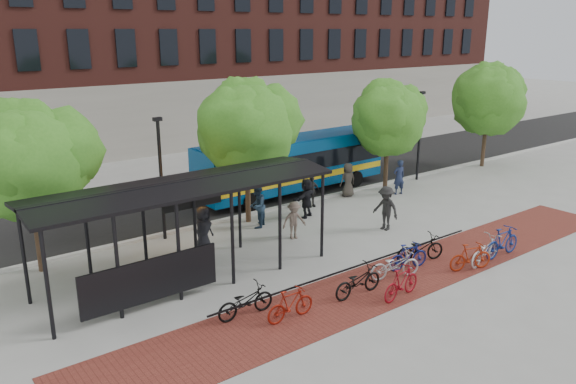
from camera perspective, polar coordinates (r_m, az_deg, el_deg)
ground at (r=25.12m, az=5.89°, el=-3.60°), size 160.00×160.00×0.00m
asphalt_street at (r=31.13m, az=-4.18°, el=0.37°), size 160.00×8.00×0.01m
curb at (r=27.98m, az=0.31°, el=-1.29°), size 160.00×0.25×0.12m
brick_strip at (r=20.57m, az=11.35°, el=-8.45°), size 24.00×3.00×0.01m
bike_rack_rail at (r=20.26m, az=6.95°, el=-8.65°), size 12.00×0.05×0.95m
building_brick at (r=50.55m, az=-6.21°, el=17.84°), size 55.00×14.00×20.00m
bus_shelter at (r=19.35m, az=-10.77°, el=-0.52°), size 10.60×3.07×3.60m
tree_a at (r=21.39m, az=-24.74°, el=3.29°), size 4.90×4.00×6.18m
tree_b at (r=24.80m, az=-4.12°, el=6.85°), size 5.15×4.20×6.47m
tree_c at (r=30.66m, az=10.22°, el=7.66°), size 4.66×3.80×5.92m
tree_d at (r=37.69m, az=19.74°, el=9.17°), size 5.39×4.40×6.55m
lamp_post_left at (r=23.44m, az=-12.77°, el=1.66°), size 0.35×0.20×5.12m
lamp_post_right at (r=33.20m, az=13.23°, el=5.84°), size 0.35×0.20×5.12m
bus at (r=29.83m, az=0.49°, el=3.11°), size 11.13×2.80×2.99m
bike_0 at (r=17.46m, az=-4.35°, el=-11.00°), size 1.93×0.73×1.00m
bike_1 at (r=17.22m, az=0.25°, el=-11.35°), size 1.69×0.51×1.01m
bike_4 at (r=18.80m, az=7.11°, el=-8.97°), size 1.96×0.70×1.03m
bike_5 at (r=18.86m, az=11.45°, el=-9.02°), size 1.84×0.70×1.08m
bike_6 at (r=20.25m, az=10.80°, el=-7.28°), size 2.03×1.20×1.01m
bike_7 at (r=21.06m, az=12.14°, el=-6.40°), size 1.74×0.77×1.01m
bike_8 at (r=21.83m, az=13.27°, el=-5.59°), size 2.13×1.23×1.06m
bike_9 at (r=21.58m, az=18.05°, el=-6.27°), size 1.78×1.04×1.03m
bike_10 at (r=22.32m, az=19.37°, el=-5.62°), size 2.07×0.95×1.05m
bike_11 at (r=23.19m, az=20.95°, el=-4.76°), size 2.01×0.61×1.20m
pedestrian_0 at (r=22.11m, az=-8.58°, el=-3.85°), size 1.11×0.96×1.92m
pedestrian_2 at (r=24.76m, az=-3.15°, el=-1.42°), size 1.21×1.19×1.97m
pedestrian_3 at (r=23.43m, az=0.61°, el=-2.89°), size 1.16×0.84×1.61m
pedestrian_4 at (r=27.68m, az=2.38°, el=0.05°), size 0.97×0.56×1.56m
pedestrian_5 at (r=26.11m, az=1.87°, el=-0.60°), size 1.80×1.14×1.85m
pedestrian_6 at (r=29.53m, az=6.11°, el=1.24°), size 0.95×0.70×1.79m
pedestrian_7 at (r=30.32m, az=11.20°, el=1.49°), size 0.76×0.59×1.87m
pedestrian_9 at (r=24.80m, az=9.90°, el=-1.63°), size 0.86×1.34×1.96m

